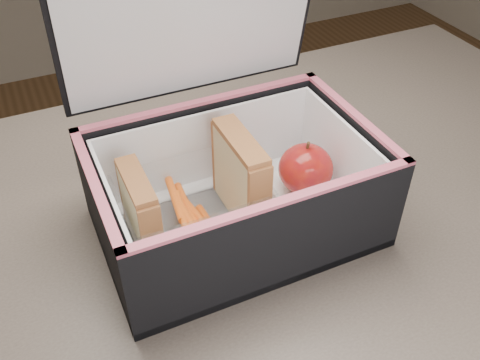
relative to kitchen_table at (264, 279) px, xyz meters
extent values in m
cube|color=#63554B|center=(0.00, 0.00, 0.08)|extent=(1.20, 0.80, 0.03)
cube|color=#382D26|center=(0.55, 0.35, -0.30)|extent=(0.05, 0.05, 0.72)
cube|color=black|center=(-0.03, 0.15, 0.31)|extent=(0.31, 0.04, 0.20)
cube|color=#C7B284|center=(-0.15, 0.03, 0.15)|extent=(0.01, 0.08, 0.09)
cube|color=#C45669|center=(-0.14, 0.03, 0.15)|extent=(0.01, 0.08, 0.08)
cube|color=#C7B284|center=(-0.13, 0.03, 0.15)|extent=(0.01, 0.08, 0.09)
cube|color=brown|center=(-0.14, 0.03, 0.20)|extent=(0.02, 0.08, 0.01)
cube|color=#C7B284|center=(-0.03, 0.03, 0.16)|extent=(0.01, 0.10, 0.10)
cube|color=#C45669|center=(-0.02, 0.03, 0.16)|extent=(0.01, 0.09, 0.10)
cube|color=#C7B284|center=(-0.01, 0.03, 0.16)|extent=(0.01, 0.10, 0.10)
cube|color=brown|center=(-0.02, 0.03, 0.21)|extent=(0.03, 0.10, 0.01)
cylinder|color=#D4520A|center=(-0.07, 0.01, 0.11)|extent=(0.01, 0.08, 0.01)
cylinder|color=#D4520A|center=(-0.09, 0.02, 0.13)|extent=(0.02, 0.08, 0.01)
cylinder|color=#D4520A|center=(-0.09, 0.01, 0.14)|extent=(0.01, 0.08, 0.01)
cylinder|color=#D4520A|center=(-0.09, 0.02, 0.11)|extent=(0.02, 0.08, 0.01)
cylinder|color=#D4520A|center=(-0.08, 0.02, 0.13)|extent=(0.02, 0.08, 0.01)
cylinder|color=#D4520A|center=(-0.10, 0.05, 0.14)|extent=(0.02, 0.08, 0.01)
cylinder|color=#D4520A|center=(-0.09, 0.02, 0.11)|extent=(0.01, 0.08, 0.01)
cylinder|color=#D4520A|center=(-0.08, 0.05, 0.13)|extent=(0.01, 0.08, 0.01)
cylinder|color=#D4520A|center=(-0.10, 0.02, 0.14)|extent=(0.02, 0.08, 0.01)
cube|color=white|center=(0.07, 0.04, 0.11)|extent=(0.09, 0.09, 0.01)
ellipsoid|color=maroon|center=(0.07, 0.03, 0.14)|extent=(0.07, 0.07, 0.06)
cylinder|color=#432C18|center=(0.07, 0.03, 0.18)|extent=(0.00, 0.01, 0.01)
camera|label=1|loc=(-0.22, -0.41, 0.56)|focal=40.00mm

